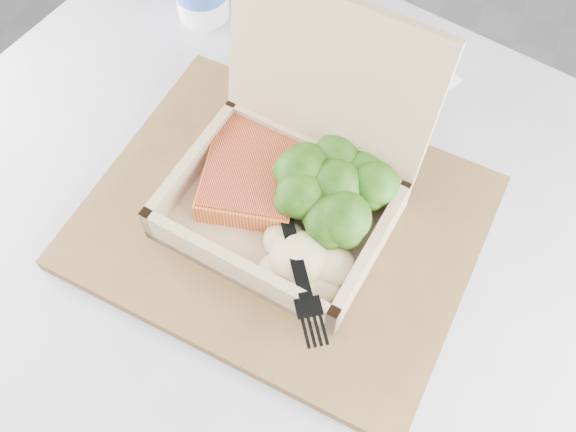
% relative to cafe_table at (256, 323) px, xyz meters
% --- Properties ---
extents(floor, '(4.00, 4.00, 0.00)m').
position_rel_cafe_table_xyz_m(floor, '(-0.08, -0.04, -0.54)').
color(floor, gray).
rests_on(floor, ground).
extents(cafe_table, '(0.95, 0.95, 0.73)m').
position_rel_cafe_table_xyz_m(cafe_table, '(0.00, 0.00, 0.00)').
color(cafe_table, black).
rests_on(cafe_table, floor).
extents(serving_tray, '(0.40, 0.33, 0.02)m').
position_rel_cafe_table_xyz_m(serving_tray, '(0.02, 0.04, 0.20)').
color(serving_tray, brown).
rests_on(serving_tray, cafe_table).
extents(takeout_container, '(0.23, 0.22, 0.19)m').
position_rel_cafe_table_xyz_m(takeout_container, '(0.02, 0.07, 0.25)').
color(takeout_container, tan).
rests_on(takeout_container, serving_tray).
extents(salmon_fillet, '(0.11, 0.14, 0.02)m').
position_rel_cafe_table_xyz_m(salmon_fillet, '(-0.02, 0.07, 0.23)').
color(salmon_fillet, orange).
rests_on(salmon_fillet, takeout_container).
extents(broccoli_pile, '(0.12, 0.12, 0.04)m').
position_rel_cafe_table_xyz_m(broccoli_pile, '(0.06, 0.07, 0.24)').
color(broccoli_pile, '#3B7018').
rests_on(broccoli_pile, takeout_container).
extents(mashed_potatoes, '(0.09, 0.08, 0.03)m').
position_rel_cafe_table_xyz_m(mashed_potatoes, '(0.05, -0.00, 0.23)').
color(mashed_potatoes, tan).
rests_on(mashed_potatoes, takeout_container).
extents(plastic_fork, '(0.10, 0.14, 0.02)m').
position_rel_cafe_table_xyz_m(plastic_fork, '(0.04, 0.02, 0.24)').
color(plastic_fork, black).
rests_on(plastic_fork, mashed_potatoes).
extents(receipt, '(0.13, 0.16, 0.00)m').
position_rel_cafe_table_xyz_m(receipt, '(0.08, 0.25, 0.19)').
color(receipt, white).
rests_on(receipt, cafe_table).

